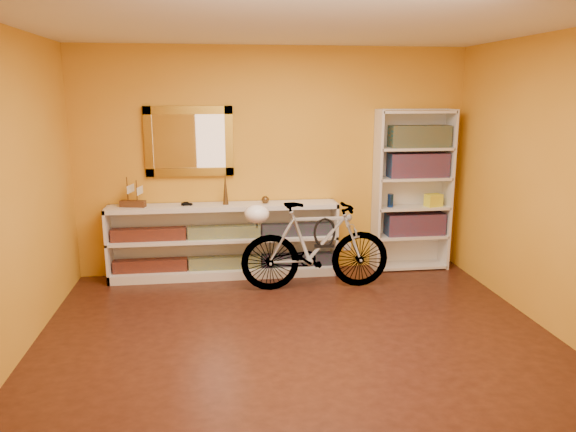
{
  "coord_description": "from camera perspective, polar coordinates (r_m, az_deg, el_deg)",
  "views": [
    {
      "loc": [
        -0.65,
        -4.24,
        2.08
      ],
      "look_at": [
        0.0,
        0.7,
        0.95
      ],
      "focal_mm": 33.91,
      "sensor_mm": 36.0,
      "label": 1
    }
  ],
  "objects": [
    {
      "name": "floor",
      "position": [
        4.77,
        1.13,
        -13.14
      ],
      "size": [
        4.5,
        4.0,
        0.01
      ],
      "primitive_type": "cube",
      "color": "black",
      "rests_on": "ground"
    },
    {
      "name": "ceiling",
      "position": [
        4.32,
        1.29,
        19.74
      ],
      "size": [
        4.5,
        4.0,
        0.01
      ],
      "primitive_type": "cube",
      "color": "silver",
      "rests_on": "ground"
    },
    {
      "name": "back_wall",
      "position": [
        6.33,
        -1.56,
        5.69
      ],
      "size": [
        4.5,
        0.01,
        2.6
      ],
      "primitive_type": "cube",
      "color": "orange",
      "rests_on": "ground"
    },
    {
      "name": "left_wall",
      "position": [
        4.6,
        -27.78,
        1.52
      ],
      "size": [
        0.01,
        4.0,
        2.6
      ],
      "primitive_type": "cube",
      "color": "orange",
      "rests_on": "ground"
    },
    {
      "name": "right_wall",
      "position": [
        5.2,
        26.61,
        2.79
      ],
      "size": [
        0.01,
        4.0,
        2.6
      ],
      "primitive_type": "cube",
      "color": "orange",
      "rests_on": "ground"
    },
    {
      "name": "gilt_mirror",
      "position": [
        6.24,
        -10.33,
        7.7
      ],
      "size": [
        0.98,
        0.06,
        0.78
      ],
      "primitive_type": "cube",
      "color": "olive",
      "rests_on": "back_wall"
    },
    {
      "name": "wall_socket",
      "position": [
        6.67,
        6.23,
        -3.21
      ],
      "size": [
        0.09,
        0.02,
        0.09
      ],
      "primitive_type": "cube",
      "color": "silver",
      "rests_on": "back_wall"
    },
    {
      "name": "console_unit",
      "position": [
        6.28,
        -6.68,
        -2.59
      ],
      "size": [
        2.6,
        0.35,
        0.85
      ],
      "primitive_type": null,
      "color": "silver",
      "rests_on": "floor"
    },
    {
      "name": "cd_row_lower",
      "position": [
        6.33,
        -6.62,
        -4.86
      ],
      "size": [
        2.5,
        0.13,
        0.14
      ],
      "primitive_type": "cube",
      "color": "black",
      "rests_on": "console_unit"
    },
    {
      "name": "cd_row_upper",
      "position": [
        6.23,
        -6.7,
        -1.67
      ],
      "size": [
        2.5,
        0.13,
        0.14
      ],
      "primitive_type": "cube",
      "color": "navy",
      "rests_on": "console_unit"
    },
    {
      "name": "model_ship",
      "position": [
        6.22,
        -16.03,
        2.43
      ],
      "size": [
        0.3,
        0.17,
        0.33
      ],
      "primitive_type": null,
      "rotation": [
        0.0,
        0.0,
        -0.23
      ],
      "color": "#432512",
      "rests_on": "console_unit"
    },
    {
      "name": "toy_car",
      "position": [
        6.19,
        -10.56,
        1.1
      ],
      "size": [
        0.0,
        0.0,
        0.0
      ],
      "primitive_type": "imported",
      "rotation": [
        0.0,
        0.0,
        1.56
      ],
      "color": "black",
      "rests_on": "console_unit"
    },
    {
      "name": "bronze_ornament",
      "position": [
        6.15,
        -6.58,
        2.91
      ],
      "size": [
        0.06,
        0.06,
        0.37
      ],
      "primitive_type": "cone",
      "color": "#4F371B",
      "rests_on": "console_unit"
    },
    {
      "name": "decorative_orb",
      "position": [
        6.2,
        -2.39,
        1.72
      ],
      "size": [
        0.09,
        0.09,
        0.09
      ],
      "primitive_type": "sphere",
      "color": "#4F371B",
      "rests_on": "console_unit"
    },
    {
      "name": "bookcase",
      "position": [
        6.6,
        12.92,
        2.59
      ],
      "size": [
        0.9,
        0.3,
        1.9
      ],
      "primitive_type": null,
      "color": "silver",
      "rests_on": "floor"
    },
    {
      "name": "book_row_a",
      "position": [
        6.7,
        13.15,
        -0.82
      ],
      "size": [
        0.7,
        0.22,
        0.26
      ],
      "primitive_type": "cube",
      "color": "maroon",
      "rests_on": "bookcase"
    },
    {
      "name": "book_row_b",
      "position": [
        6.57,
        13.46,
        5.21
      ],
      "size": [
        0.7,
        0.22,
        0.28
      ],
      "primitive_type": "cube",
      "color": "maroon",
      "rests_on": "bookcase"
    },
    {
      "name": "book_row_c",
      "position": [
        6.54,
        13.62,
        8.12
      ],
      "size": [
        0.7,
        0.22,
        0.25
      ],
      "primitive_type": "cube",
      "color": "#184E56",
      "rests_on": "bookcase"
    },
    {
      "name": "travel_mug",
      "position": [
        6.51,
        10.69,
        1.6
      ],
      "size": [
        0.07,
        0.07,
        0.16
      ],
      "primitive_type": "cylinder",
      "color": "navy",
      "rests_on": "bookcase"
    },
    {
      "name": "red_tin",
      "position": [
        6.48,
        11.42,
        7.79
      ],
      "size": [
        0.15,
        0.15,
        0.16
      ],
      "primitive_type": "cube",
      "rotation": [
        0.0,
        0.0,
        -0.22
      ],
      "color": "maroon",
      "rests_on": "bookcase"
    },
    {
      "name": "yellow_bag",
      "position": [
        6.67,
        15.01,
        1.61
      ],
      "size": [
        0.21,
        0.17,
        0.15
      ],
      "primitive_type": "cube",
      "rotation": [
        0.0,
        0.0,
        0.28
      ],
      "color": "yellow",
      "rests_on": "bookcase"
    },
    {
      "name": "bicycle",
      "position": [
        5.84,
        2.9,
        -3.12
      ],
      "size": [
        0.43,
        1.64,
        0.96
      ],
      "primitive_type": "imported",
      "rotation": [
        0.0,
        0.0,
        1.57
      ],
      "color": "silver",
      "rests_on": "floor"
    },
    {
      "name": "helmet",
      "position": [
        5.68,
        -3.29,
        0.21
      ],
      "size": [
        0.26,
        0.25,
        0.2
      ],
      "primitive_type": "ellipsoid",
      "color": "white",
      "rests_on": "bicycle"
    },
    {
      "name": "u_lock",
      "position": [
        5.82,
        3.85,
        -1.72
      ],
      "size": [
        0.24,
        0.03,
        0.24
      ],
      "primitive_type": "torus",
      "rotation": [
        1.57,
        0.0,
        0.0
      ],
      "color": "black",
      "rests_on": "bicycle"
    }
  ]
}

